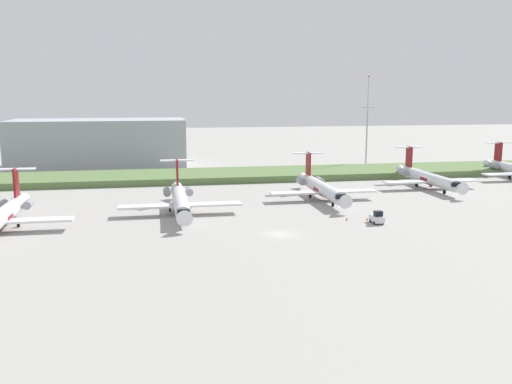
{
  "coord_description": "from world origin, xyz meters",
  "views": [
    {
      "loc": [
        -19.52,
        -84.64,
        22.47
      ],
      "look_at": [
        0.0,
        22.22,
        3.0
      ],
      "focal_mm": 38.9,
      "sensor_mm": 36.0,
      "label": 1
    }
  ],
  "objects_px": {
    "regional_jet_fourth": "(321,188)",
    "baggage_tug": "(377,218)",
    "regional_jet_third": "(180,200)",
    "regional_jet_fifth": "(428,177)",
    "antenna_mast": "(367,130)",
    "safety_cone_mid_marker": "(367,219)",
    "safety_cone_front_marker": "(347,219)",
    "regional_jet_second": "(3,215)"
  },
  "relations": [
    {
      "from": "regional_jet_fifth",
      "to": "baggage_tug",
      "type": "xyz_separation_m",
      "value": [
        -26.22,
        -32.4,
        -1.53
      ]
    },
    {
      "from": "regional_jet_second",
      "to": "antenna_mast",
      "type": "distance_m",
      "value": 111.0
    },
    {
      "from": "regional_jet_third",
      "to": "antenna_mast",
      "type": "height_order",
      "value": "antenna_mast"
    },
    {
      "from": "baggage_tug",
      "to": "safety_cone_mid_marker",
      "type": "height_order",
      "value": "baggage_tug"
    },
    {
      "from": "safety_cone_mid_marker",
      "to": "antenna_mast",
      "type": "bearing_deg",
      "value": 68.83
    },
    {
      "from": "regional_jet_fourth",
      "to": "baggage_tug",
      "type": "bearing_deg",
      "value": -82.54
    },
    {
      "from": "regional_jet_second",
      "to": "regional_jet_fourth",
      "type": "height_order",
      "value": "same"
    },
    {
      "from": "regional_jet_third",
      "to": "antenna_mast",
      "type": "xyz_separation_m",
      "value": [
        59.59,
        57.53,
        8.87
      ]
    },
    {
      "from": "regional_jet_third",
      "to": "safety_cone_mid_marker",
      "type": "xyz_separation_m",
      "value": [
        32.61,
        -12.12,
        -2.26
      ]
    },
    {
      "from": "regional_jet_fifth",
      "to": "regional_jet_fourth",
      "type": "bearing_deg",
      "value": -162.65
    },
    {
      "from": "antenna_mast",
      "to": "baggage_tug",
      "type": "xyz_separation_m",
      "value": [
        -26.19,
        -72.14,
        -10.4
      ]
    },
    {
      "from": "regional_jet_second",
      "to": "antenna_mast",
      "type": "xyz_separation_m",
      "value": [
        89.06,
        65.65,
        8.87
      ]
    },
    {
      "from": "regional_jet_fourth",
      "to": "regional_jet_fifth",
      "type": "bearing_deg",
      "value": 17.35
    },
    {
      "from": "regional_jet_fifth",
      "to": "regional_jet_third",
      "type": "bearing_deg",
      "value": -163.39
    },
    {
      "from": "regional_jet_fourth",
      "to": "antenna_mast",
      "type": "height_order",
      "value": "antenna_mast"
    },
    {
      "from": "antenna_mast",
      "to": "safety_cone_front_marker",
      "type": "bearing_deg",
      "value": -113.91
    },
    {
      "from": "safety_cone_mid_marker",
      "to": "regional_jet_fourth",
      "type": "bearing_deg",
      "value": 96.2
    },
    {
      "from": "regional_jet_second",
      "to": "safety_cone_mid_marker",
      "type": "xyz_separation_m",
      "value": [
        62.08,
        -4.0,
        -2.26
      ]
    },
    {
      "from": "safety_cone_mid_marker",
      "to": "safety_cone_front_marker",
      "type": "bearing_deg",
      "value": 169.1
    },
    {
      "from": "regional_jet_fourth",
      "to": "safety_cone_mid_marker",
      "type": "height_order",
      "value": "regional_jet_fourth"
    },
    {
      "from": "regional_jet_fifth",
      "to": "safety_cone_front_marker",
      "type": "relative_size",
      "value": 56.36
    },
    {
      "from": "regional_jet_fourth",
      "to": "regional_jet_third",
      "type": "bearing_deg",
      "value": -164.1
    },
    {
      "from": "regional_jet_fourth",
      "to": "antenna_mast",
      "type": "relative_size",
      "value": 1.12
    },
    {
      "from": "baggage_tug",
      "to": "safety_cone_mid_marker",
      "type": "xyz_separation_m",
      "value": [
        -0.79,
        2.49,
        -0.73
      ]
    },
    {
      "from": "regional_jet_fifth",
      "to": "regional_jet_second",
      "type": "bearing_deg",
      "value": -163.78
    },
    {
      "from": "antenna_mast",
      "to": "baggage_tug",
      "type": "relative_size",
      "value": 8.64
    },
    {
      "from": "regional_jet_fifth",
      "to": "safety_cone_front_marker",
      "type": "bearing_deg",
      "value": -136.32
    },
    {
      "from": "safety_cone_front_marker",
      "to": "regional_jet_fifth",
      "type": "bearing_deg",
      "value": 43.68
    },
    {
      "from": "safety_cone_front_marker",
      "to": "safety_cone_mid_marker",
      "type": "distance_m",
      "value": 3.65
    },
    {
      "from": "regional_jet_fifth",
      "to": "baggage_tug",
      "type": "height_order",
      "value": "regional_jet_fifth"
    },
    {
      "from": "regional_jet_fifth",
      "to": "baggage_tug",
      "type": "relative_size",
      "value": 9.69
    },
    {
      "from": "antenna_mast",
      "to": "regional_jet_fifth",
      "type": "bearing_deg",
      "value": -89.96
    },
    {
      "from": "regional_jet_second",
      "to": "regional_jet_third",
      "type": "relative_size",
      "value": 1.0
    },
    {
      "from": "regional_jet_third",
      "to": "regional_jet_fourth",
      "type": "distance_m",
      "value": 31.57
    },
    {
      "from": "regional_jet_second",
      "to": "baggage_tug",
      "type": "bearing_deg",
      "value": -5.9
    },
    {
      "from": "antenna_mast",
      "to": "regional_jet_third",
      "type": "bearing_deg",
      "value": -136.01
    },
    {
      "from": "regional_jet_second",
      "to": "safety_cone_mid_marker",
      "type": "relative_size",
      "value": 56.36
    },
    {
      "from": "antenna_mast",
      "to": "safety_cone_front_marker",
      "type": "height_order",
      "value": "antenna_mast"
    },
    {
      "from": "regional_jet_third",
      "to": "regional_jet_fifth",
      "type": "distance_m",
      "value": 62.22
    },
    {
      "from": "regional_jet_fourth",
      "to": "baggage_tug",
      "type": "relative_size",
      "value": 9.69
    },
    {
      "from": "regional_jet_second",
      "to": "safety_cone_front_marker",
      "type": "distance_m",
      "value": 58.63
    },
    {
      "from": "safety_cone_front_marker",
      "to": "antenna_mast",
      "type": "bearing_deg",
      "value": 66.09
    }
  ]
}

